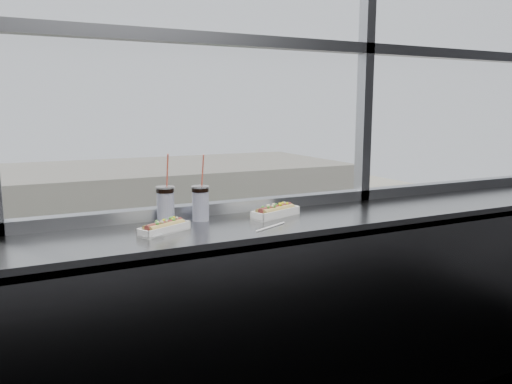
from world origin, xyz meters
name	(u,v)px	position (x,y,z in m)	size (l,w,h in m)	color
wall_back_lower	(211,312)	(0.00, 1.50, 0.55)	(6.00, 6.00, 0.00)	black
counter	(229,231)	(0.00, 1.23, 1.07)	(6.00, 0.55, 0.06)	gray
counter_fascia	(252,354)	(0.00, 0.97, 0.55)	(6.00, 0.04, 1.04)	gray
hotdog_tray_left	(164,227)	(-0.32, 1.21, 1.13)	(0.26, 0.19, 0.06)	white
hotdog_tray_right	(276,211)	(0.29, 1.29, 1.13)	(0.30, 0.18, 0.07)	white
soda_cup_left	(166,203)	(-0.26, 1.41, 1.20)	(0.09, 0.09, 0.34)	white
soda_cup_right	(201,201)	(-0.09, 1.38, 1.20)	(0.09, 0.09, 0.33)	white
loose_straw	(271,227)	(0.15, 1.09, 1.10)	(0.01, 0.01, 0.22)	white
wrapper	(153,235)	(-0.39, 1.16, 1.11)	(0.10, 0.07, 0.02)	silver
plaza_ground	(34,256)	(0.00, 45.00, -11.00)	(120.00, 120.00, 0.00)	#BEB69C
far_sidewalk	(45,324)	(0.00, 29.50, -10.98)	(80.00, 6.00, 0.04)	#BEB69C
far_building	(33,224)	(0.00, 39.50, -7.00)	(50.00, 14.00, 8.00)	gray
car_far_c	(280,291)	(13.67, 25.50, -9.79)	(6.91, 2.88, 2.30)	beige
car_far_b	(97,324)	(2.43, 25.50, -9.82)	(6.70, 2.79, 2.23)	maroon
car_near_e	(349,349)	(13.11, 17.50, -9.94)	(6.03, 2.51, 2.01)	#454486
pedestrian_b	(22,309)	(-1.16, 29.65, -9.86)	(0.97, 0.73, 2.19)	#66605B
pedestrian_d	(183,285)	(8.52, 29.37, -9.83)	(1.01, 0.76, 2.27)	#66605B
tree_center	(73,271)	(1.74, 29.50, -7.94)	(2.88, 2.88, 4.51)	#47382B
tree_right	(224,243)	(11.50, 29.50, -7.40)	(3.40, 3.40, 5.31)	#47382B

